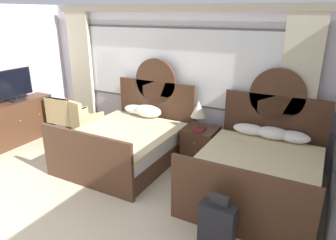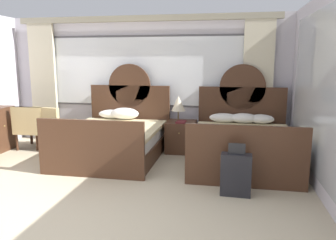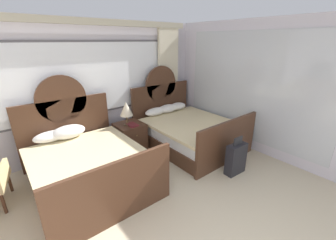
{
  "view_description": "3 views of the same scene",
  "coord_description": "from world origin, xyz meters",
  "px_view_note": "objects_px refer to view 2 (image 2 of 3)",
  "views": [
    {
      "loc": [
        2.72,
        -1.19,
        2.55
      ],
      "look_at": [
        0.67,
        2.63,
        1.01
      ],
      "focal_mm": 32.54,
      "sensor_mm": 36.0,
      "label": 1
    },
    {
      "loc": [
        1.75,
        -2.74,
        1.79
      ],
      "look_at": [
        0.85,
        2.16,
        0.88
      ],
      "focal_mm": 35.29,
      "sensor_mm": 36.0,
      "label": 2
    },
    {
      "loc": [
        -1.22,
        -0.36,
        2.3
      ],
      "look_at": [
        1.3,
        2.76,
        0.81
      ],
      "focal_mm": 23.28,
      "sensor_mm": 36.0,
      "label": 3
    }
  ],
  "objects_px": {
    "book_on_nightstand": "(181,122)",
    "nightstand_between_beds": "(181,137)",
    "bed_near_mirror": "(242,144)",
    "armchair_by_window_right": "(33,126)",
    "bed_near_window": "(115,139)",
    "table_lamp_on_nightstand": "(178,104)",
    "armchair_by_window_centre": "(33,126)",
    "suitcase_on_floor": "(236,174)",
    "armchair_by_window_left": "(53,126)"
  },
  "relations": [
    {
      "from": "book_on_nightstand",
      "to": "nightstand_between_beds",
      "type": "bearing_deg",
      "value": 94.31
    },
    {
      "from": "bed_near_mirror",
      "to": "armchair_by_window_right",
      "type": "distance_m",
      "value": 4.15
    },
    {
      "from": "bed_near_window",
      "to": "nightstand_between_beds",
      "type": "xyz_separation_m",
      "value": [
        1.16,
        0.59,
        -0.05
      ]
    },
    {
      "from": "table_lamp_on_nightstand",
      "to": "armchair_by_window_centre",
      "type": "distance_m",
      "value": 2.98
    },
    {
      "from": "bed_near_mirror",
      "to": "suitcase_on_floor",
      "type": "distance_m",
      "value": 1.41
    },
    {
      "from": "table_lamp_on_nightstand",
      "to": "armchair_by_window_right",
      "type": "distance_m",
      "value": 2.98
    },
    {
      "from": "armchair_by_window_left",
      "to": "armchair_by_window_centre",
      "type": "height_order",
      "value": "same"
    },
    {
      "from": "bed_near_mirror",
      "to": "book_on_nightstand",
      "type": "bearing_deg",
      "value": 157.38
    },
    {
      "from": "nightstand_between_beds",
      "to": "bed_near_mirror",
      "type": "bearing_deg",
      "value": -27.1
    },
    {
      "from": "suitcase_on_floor",
      "to": "bed_near_mirror",
      "type": "bearing_deg",
      "value": 84.57
    },
    {
      "from": "book_on_nightstand",
      "to": "armchair_by_window_centre",
      "type": "distance_m",
      "value": 3.0
    },
    {
      "from": "nightstand_between_beds",
      "to": "bed_near_window",
      "type": "bearing_deg",
      "value": -152.88
    },
    {
      "from": "suitcase_on_floor",
      "to": "armchair_by_window_centre",
      "type": "bearing_deg",
      "value": 157.41
    },
    {
      "from": "bed_near_mirror",
      "to": "armchair_by_window_left",
      "type": "height_order",
      "value": "bed_near_mirror"
    },
    {
      "from": "armchair_by_window_right",
      "to": "suitcase_on_floor",
      "type": "xyz_separation_m",
      "value": [
        4.01,
        -1.67,
        -0.19
      ]
    },
    {
      "from": "book_on_nightstand",
      "to": "table_lamp_on_nightstand",
      "type": "bearing_deg",
      "value": 125.52
    },
    {
      "from": "armchair_by_window_left",
      "to": "bed_near_window",
      "type": "bearing_deg",
      "value": -10.84
    },
    {
      "from": "book_on_nightstand",
      "to": "armchair_by_window_right",
      "type": "relative_size",
      "value": 0.29
    },
    {
      "from": "armchair_by_window_left",
      "to": "table_lamp_on_nightstand",
      "type": "bearing_deg",
      "value": 7.08
    },
    {
      "from": "bed_near_mirror",
      "to": "book_on_nightstand",
      "type": "xyz_separation_m",
      "value": [
        -1.15,
        0.48,
        0.27
      ]
    },
    {
      "from": "table_lamp_on_nightstand",
      "to": "armchair_by_window_centre",
      "type": "bearing_deg",
      "value": -173.93
    },
    {
      "from": "nightstand_between_beds",
      "to": "suitcase_on_floor",
      "type": "relative_size",
      "value": 0.84
    },
    {
      "from": "bed_near_mirror",
      "to": "armchair_by_window_right",
      "type": "height_order",
      "value": "bed_near_mirror"
    },
    {
      "from": "bed_near_mirror",
      "to": "armchair_by_window_centre",
      "type": "relative_size",
      "value": 2.42
    },
    {
      "from": "bed_near_mirror",
      "to": "table_lamp_on_nightstand",
      "type": "relative_size",
      "value": 4.24
    },
    {
      "from": "table_lamp_on_nightstand",
      "to": "book_on_nightstand",
      "type": "relative_size",
      "value": 1.95
    },
    {
      "from": "table_lamp_on_nightstand",
      "to": "suitcase_on_floor",
      "type": "distance_m",
      "value": 2.35
    },
    {
      "from": "nightstand_between_beds",
      "to": "armchair_by_window_left",
      "type": "relative_size",
      "value": 0.68
    },
    {
      "from": "nightstand_between_beds",
      "to": "armchair_by_window_right",
      "type": "height_order",
      "value": "armchair_by_window_right"
    },
    {
      "from": "bed_near_window",
      "to": "bed_near_mirror",
      "type": "bearing_deg",
      "value": 0.07
    },
    {
      "from": "armchair_by_window_right",
      "to": "suitcase_on_floor",
      "type": "height_order",
      "value": "armchair_by_window_right"
    },
    {
      "from": "book_on_nightstand",
      "to": "armchair_by_window_left",
      "type": "height_order",
      "value": "armchair_by_window_left"
    },
    {
      "from": "bed_near_mirror",
      "to": "armchair_by_window_left",
      "type": "distance_m",
      "value": 3.72
    },
    {
      "from": "armchair_by_window_right",
      "to": "suitcase_on_floor",
      "type": "bearing_deg",
      "value": -22.57
    },
    {
      "from": "armchair_by_window_right",
      "to": "nightstand_between_beds",
      "type": "bearing_deg",
      "value": 6.31
    },
    {
      "from": "bed_near_mirror",
      "to": "book_on_nightstand",
      "type": "height_order",
      "value": "bed_near_mirror"
    },
    {
      "from": "table_lamp_on_nightstand",
      "to": "armchair_by_window_left",
      "type": "bearing_deg",
      "value": -172.92
    },
    {
      "from": "armchair_by_window_left",
      "to": "suitcase_on_floor",
      "type": "xyz_separation_m",
      "value": [
        3.57,
        -1.67,
        -0.19
      ]
    },
    {
      "from": "bed_near_window",
      "to": "bed_near_mirror",
      "type": "height_order",
      "value": "same"
    },
    {
      "from": "armchair_by_window_centre",
      "to": "book_on_nightstand",
      "type": "bearing_deg",
      "value": 4.14
    },
    {
      "from": "nightstand_between_beds",
      "to": "book_on_nightstand",
      "type": "height_order",
      "value": "book_on_nightstand"
    },
    {
      "from": "table_lamp_on_nightstand",
      "to": "armchair_by_window_right",
      "type": "xyz_separation_m",
      "value": [
        -2.93,
        -0.31,
        -0.48
      ]
    },
    {
      "from": "bed_near_mirror",
      "to": "suitcase_on_floor",
      "type": "relative_size",
      "value": 3.0
    },
    {
      "from": "book_on_nightstand",
      "to": "armchair_by_window_centre",
      "type": "xyz_separation_m",
      "value": [
        -2.99,
        -0.22,
        -0.14
      ]
    },
    {
      "from": "nightstand_between_beds",
      "to": "book_on_nightstand",
      "type": "xyz_separation_m",
      "value": [
        0.01,
        -0.11,
        0.32
      ]
    },
    {
      "from": "bed_near_mirror",
      "to": "suitcase_on_floor",
      "type": "xyz_separation_m",
      "value": [
        -0.13,
        -1.41,
        -0.06
      ]
    },
    {
      "from": "table_lamp_on_nightstand",
      "to": "armchair_by_window_right",
      "type": "height_order",
      "value": "table_lamp_on_nightstand"
    },
    {
      "from": "book_on_nightstand",
      "to": "armchair_by_window_right",
      "type": "distance_m",
      "value": 3.01
    },
    {
      "from": "armchair_by_window_left",
      "to": "nightstand_between_beds",
      "type": "bearing_deg",
      "value": 7.34
    },
    {
      "from": "bed_near_mirror",
      "to": "armchair_by_window_left",
      "type": "bearing_deg",
      "value": 175.94
    }
  ]
}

